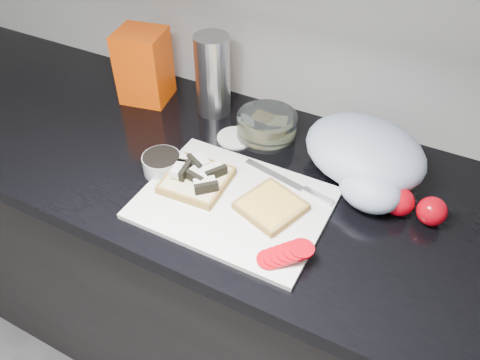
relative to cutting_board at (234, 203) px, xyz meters
The scene contains 14 objects.
base_cabinet 0.49m from the cutting_board, 88.24° to the left, with size 3.50×0.60×0.86m, color black.
countertop 0.11m from the cutting_board, 88.24° to the left, with size 3.50×0.64×0.04m, color black.
cutting_board is the anchor object (origin of this frame).
bread_left 0.10m from the cutting_board, behind, with size 0.15×0.15×0.04m.
bread_right 0.08m from the cutting_board, 10.88° to the left, with size 0.16×0.16×0.02m.
tomato_slices 0.19m from the cutting_board, 29.56° to the right, with size 0.11×0.10×0.02m.
knife 0.15m from the cutting_board, 43.80° to the left, with size 0.23×0.06×0.01m.
seed_tub 0.20m from the cutting_board, behind, with size 0.09×0.09×0.05m.
tub_lid 0.24m from the cutting_board, 117.12° to the left, with size 0.10×0.10×0.01m, color silver.
glass_bowl 0.27m from the cutting_board, 99.57° to the left, with size 0.15×0.15×0.06m.
bread_bag 0.51m from the cutting_board, 147.31° to the left, with size 0.13×0.12×0.20m, color #E43C03.
steel_canister 0.39m from the cutting_board, 126.49° to the left, with size 0.09×0.09×0.22m, color #A5A5A9.
grocery_bag 0.32m from the cutting_board, 45.28° to the left, with size 0.34×0.32×0.13m.
whole_tomatoes 0.36m from the cutting_board, 24.72° to the left, with size 0.19×0.07×0.06m.
Camera 1 is at (0.34, 0.45, 1.63)m, focal length 35.00 mm.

